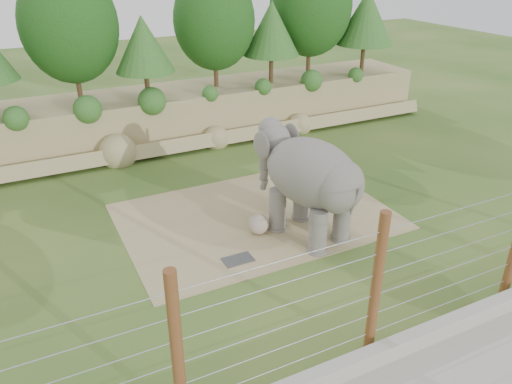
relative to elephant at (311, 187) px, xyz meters
name	(u,v)px	position (x,y,z in m)	size (l,w,h in m)	color
ground	(283,259)	(-1.59, -1.00, -1.87)	(90.00, 90.00, 0.00)	#2B581B
back_embankment	(172,63)	(-1.01, 11.68, 2.10)	(30.00, 5.52, 8.77)	tan
dirt_patch	(256,216)	(-1.09, 2.00, -1.86)	(10.00, 7.00, 0.02)	tan
drain_grate	(238,260)	(-2.95, -0.39, -1.83)	(1.00, 0.60, 0.03)	#262628
elephant	(311,187)	(0.00, 0.00, 0.00)	(1.98, 4.61, 3.73)	slate
stone_ball	(258,224)	(-1.58, 0.84, -1.48)	(0.74, 0.74, 0.74)	gray
retaining_wall	(382,353)	(-1.59, -6.00, -1.62)	(26.00, 0.35, 0.50)	#A3A296
barrier_fence	(376,285)	(-1.59, -5.50, 0.13)	(20.26, 0.26, 4.00)	#603016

